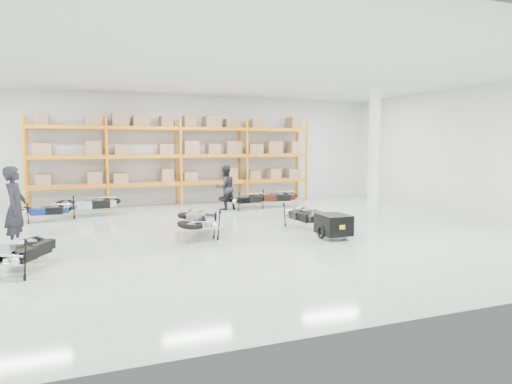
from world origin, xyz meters
name	(u,v)px	position (x,y,z in m)	size (l,w,h in m)	color
room	(226,153)	(0.00, 0.00, 2.25)	(18.00, 18.00, 18.00)	#A5B8A7
pallet_rack	(179,150)	(0.00, 6.45, 2.26)	(11.28, 0.98, 3.62)	orange
structural_column	(374,151)	(5.20, 0.50, 2.25)	(0.25, 0.25, 4.50)	white
moto_blue_centre	(202,217)	(-0.71, 0.00, 0.51)	(0.74, 1.66, 1.02)	#0A0749
moto_silver_left	(198,216)	(-0.86, -0.22, 0.56)	(0.81, 1.83, 1.12)	#B0B3B7
moto_black_far_left	(18,246)	(-4.94, -2.28, 0.53)	(0.77, 1.74, 1.06)	black
moto_touring_right	(306,211)	(2.43, -0.09, 0.51)	(0.75, 1.68, 1.03)	black
trailer	(333,225)	(2.43, -1.68, 0.37)	(0.80, 1.52, 0.63)	black
moto_back_a	(44,207)	(-4.89, 4.01, 0.48)	(0.69, 1.56, 0.95)	navy
moto_back_b	(89,200)	(-3.51, 4.66, 0.56)	(0.81, 1.83, 1.12)	#A5A8AE
moto_back_c	(244,196)	(2.08, 4.33, 0.50)	(0.73, 1.65, 1.01)	black
moto_back_d	(273,194)	(3.33, 4.44, 0.53)	(0.78, 1.75, 1.07)	#41160D
person_left	(15,208)	(-5.23, 0.03, 0.99)	(0.72, 0.47, 1.97)	black
person_back	(225,188)	(1.35, 4.45, 0.85)	(0.82, 0.64, 1.69)	black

